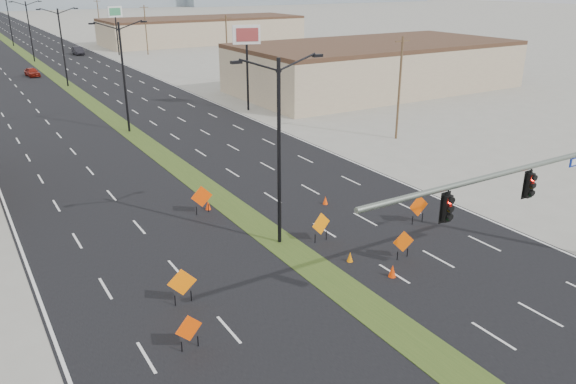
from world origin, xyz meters
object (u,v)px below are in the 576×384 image
streetlight_1 (124,74)px  construction_sign_5 (419,207)px  streetlight_4 (9,20)px  pole_sign_east_near (247,42)px  streetlight_0 (279,148)px  streetlight_2 (62,45)px  signal_mast (554,187)px  cone_3 (208,205)px  pole_sign_east_far (115,16)px  car_left (32,72)px  cone_0 (392,271)px  streetlight_3 (30,30)px  construction_sign_1 (182,283)px  car_mid (78,51)px  cone_1 (350,257)px  construction_sign_2 (202,197)px  construction_sign_4 (403,242)px  cone_2 (325,200)px  construction_sign_0 (189,330)px  construction_sign_3 (321,225)px

streetlight_1 → construction_sign_5: streetlight_1 is taller
streetlight_4 → pole_sign_east_near: bearing=-80.3°
streetlight_0 → streetlight_2: size_ratio=1.00×
signal_mast → cone_3: 19.71m
streetlight_4 → pole_sign_east_far: (15.17, -26.59, 1.73)m
pole_sign_east_far → pole_sign_east_near: bearing=-106.3°
car_left → cone_0: bearing=-92.9°
signal_mast → streetlight_3: size_ratio=1.63×
construction_sign_1 → cone_3: size_ratio=2.98×
car_mid → cone_1: car_mid is taller
construction_sign_2 → construction_sign_4: construction_sign_2 is taller
car_left → streetlight_4: bearing=79.3°
streetlight_2 → cone_2: 53.26m
streetlight_1 → streetlight_4: same height
streetlight_1 → construction_sign_4: streetlight_1 is taller
construction_sign_1 → pole_sign_east_near: pole_sign_east_near is taller
streetlight_1 → cone_1: 32.30m
pole_sign_east_far → construction_sign_0: bearing=-119.2°
construction_sign_1 → pole_sign_east_near: size_ratio=0.19×
car_left → pole_sign_east_far: bearing=38.2°
streetlight_3 → pole_sign_east_far: streetlight_3 is taller
streetlight_4 → construction_sign_5: (8.30, -114.04, -4.35)m
construction_sign_1 → cone_0: 10.07m
construction_sign_2 → construction_sign_3: size_ratio=1.06×
signal_mast → cone_2: bearing=103.6°
signal_mast → streetlight_4: (-8.56, 122.00, 0.63)m
construction_sign_2 → pole_sign_east_near: (16.00, 24.45, 6.28)m
streetlight_4 → construction_sign_2: size_ratio=5.49×
construction_sign_3 → construction_sign_4: size_ratio=1.10×
streetlight_3 → signal_mast: bearing=-84.8°
signal_mast → car_left: size_ratio=4.30×
cone_0 → pole_sign_east_far: size_ratio=0.07×
streetlight_2 → cone_3: (-1.44, -49.62, -5.13)m
streetlight_4 → construction_sign_2: bearing=-91.1°
car_left → construction_sign_4: bearing=-91.4°
signal_mast → streetlight_2: 66.56m
streetlight_4 → cone_0: 118.29m
streetlight_2 → pole_sign_east_near: 29.22m
cone_1 → cone_3: bearing=108.3°
construction_sign_5 → pole_sign_east_near: size_ratio=0.20×
construction_sign_1 → construction_sign_2: size_ratio=0.96×
cone_1 → streetlight_4: bearing=91.0°
streetlight_2 → construction_sign_2: (-2.00, -50.03, -4.34)m
construction_sign_1 → construction_sign_3: (8.84, 2.02, -0.02)m
streetlight_3 → cone_2: streetlight_3 is taller
car_mid → construction_sign_3: bearing=-93.6°
cone_1 → construction_sign_5: bearing=15.7°
pole_sign_east_near → car_left: bearing=132.9°
streetlight_1 → cone_2: streetlight_1 is taller
streetlight_4 → construction_sign_3: streetlight_4 is taller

